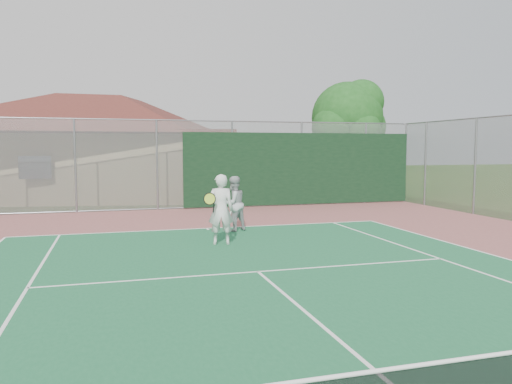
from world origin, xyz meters
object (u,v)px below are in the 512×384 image
Objects in this scene: player_grey_back at (233,204)px; clubhouse at (102,137)px; player_white_front at (221,210)px; tree at (349,120)px.

clubhouse is at bearing -98.59° from player_grey_back.
player_grey_back is (3.78, -12.02, -2.17)m from clubhouse.
player_white_front is (3.01, -13.88, -2.08)m from clubhouse.
player_white_front is 2.02m from player_grey_back.
clubhouse is at bearing 163.00° from tree.
player_grey_back is at bearing -102.60° from player_white_front.
clubhouse is 12.78m from player_grey_back.
player_white_front is 1.10× the size of player_grey_back.
tree reaches higher than player_grey_back.
tree is at bearing -6.63° from clubhouse.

